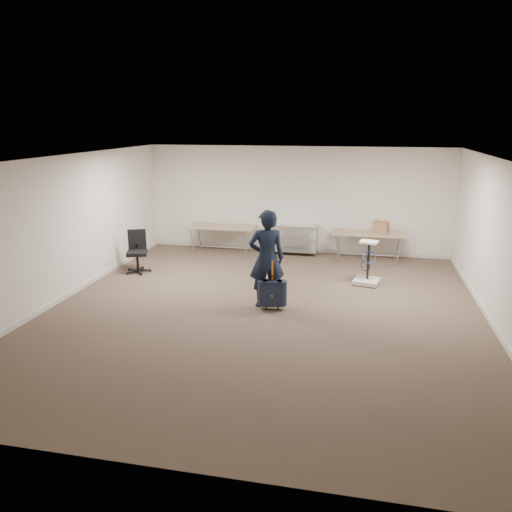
# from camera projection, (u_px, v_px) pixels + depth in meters

# --- Properties ---
(ground) EXTENTS (9.00, 9.00, 0.00)m
(ground) POSITION_uv_depth(u_px,v_px,m) (264.00, 311.00, 9.31)
(ground) COLOR #403327
(ground) RESTS_ON ground
(room_shell) EXTENTS (8.00, 9.00, 9.00)m
(room_shell) POSITION_uv_depth(u_px,v_px,m) (276.00, 285.00, 10.60)
(room_shell) COLOR silver
(room_shell) RESTS_ON ground
(folding_table_left) EXTENTS (1.80, 0.75, 0.73)m
(folding_table_left) POSITION_uv_depth(u_px,v_px,m) (222.00, 228.00, 13.24)
(folding_table_left) COLOR tan
(folding_table_left) RESTS_ON ground
(folding_table_right) EXTENTS (1.80, 0.75, 0.73)m
(folding_table_right) POSITION_uv_depth(u_px,v_px,m) (369.00, 235.00, 12.48)
(folding_table_right) COLOR tan
(folding_table_right) RESTS_ON ground
(wire_shelf) EXTENTS (1.22, 0.47, 0.80)m
(wire_shelf) POSITION_uv_depth(u_px,v_px,m) (294.00, 238.00, 13.16)
(wire_shelf) COLOR silver
(wire_shelf) RESTS_ON ground
(person) EXTENTS (0.79, 0.65, 1.87)m
(person) POSITION_uv_depth(u_px,v_px,m) (267.00, 259.00, 9.35)
(person) COLOR black
(person) RESTS_ON ground
(suitcase) EXTENTS (0.37, 0.25, 0.95)m
(suitcase) POSITION_uv_depth(u_px,v_px,m) (272.00, 293.00, 9.30)
(suitcase) COLOR #161C32
(suitcase) RESTS_ON ground
(office_chair) EXTENTS (0.59, 0.60, 0.98)m
(office_chair) POSITION_uv_depth(u_px,v_px,m) (138.00, 260.00, 11.64)
(office_chair) COLOR black
(office_chair) RESTS_ON ground
(equipment_cart) EXTENTS (0.62, 0.62, 0.96)m
(equipment_cart) POSITION_uv_depth(u_px,v_px,m) (367.00, 273.00, 10.79)
(equipment_cart) COLOR beige
(equipment_cart) RESTS_ON ground
(cardboard_box) EXTENTS (0.42, 0.36, 0.27)m
(cardboard_box) POSITION_uv_depth(u_px,v_px,m) (381.00, 227.00, 12.45)
(cardboard_box) COLOR #956145
(cardboard_box) RESTS_ON folding_table_right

